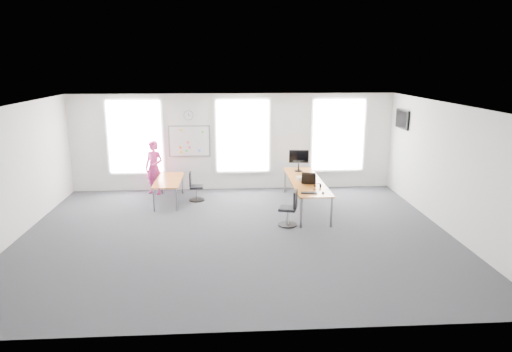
{
  "coord_description": "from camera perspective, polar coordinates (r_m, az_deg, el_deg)",
  "views": [
    {
      "loc": [
        -0.17,
        -10.05,
        3.91
      ],
      "look_at": [
        0.54,
        1.2,
        1.1
      ],
      "focal_mm": 32.0,
      "sensor_mm": 36.0,
      "label": 1
    }
  ],
  "objects": [
    {
      "name": "window_left",
      "position": [
        14.48,
        -14.89,
        4.74
      ],
      "size": [
        1.6,
        0.06,
        2.2
      ],
      "primitive_type": "cube",
      "color": "white",
      "rests_on": "wall_back"
    },
    {
      "name": "mouse",
      "position": [
        11.34,
        8.38,
        -2.05
      ],
      "size": [
        0.09,
        0.12,
        0.04
      ],
      "primitive_type": "ellipsoid",
      "rotation": [
        0.0,
        0.0,
        -0.26
      ],
      "color": "black",
      "rests_on": "desk_right"
    },
    {
      "name": "whiteboard",
      "position": [
        14.27,
        -8.32,
        4.33
      ],
      "size": [
        1.2,
        0.03,
        0.9
      ],
      "primitive_type": "cube",
      "color": "white",
      "rests_on": "wall_back"
    },
    {
      "name": "ceiling",
      "position": [
        10.1,
        -2.65,
        8.81
      ],
      "size": [
        10.0,
        10.0,
        0.0
      ],
      "primitive_type": "plane",
      "rotation": [
        3.14,
        0.0,
        0.0
      ],
      "color": "white",
      "rests_on": "ground"
    },
    {
      "name": "wall_clock",
      "position": [
        14.16,
        -8.43,
        7.52
      ],
      "size": [
        0.3,
        0.04,
        0.3
      ],
      "primitive_type": "cylinder",
      "rotation": [
        1.57,
        0.0,
        0.0
      ],
      "color": "gray",
      "rests_on": "wall_back"
    },
    {
      "name": "wall_front",
      "position": [
        6.52,
        -1.85,
        -7.72
      ],
      "size": [
        10.0,
        0.0,
        10.0
      ],
      "primitive_type": "plane",
      "rotation": [
        -1.57,
        0.0,
        0.0
      ],
      "color": "silver",
      "rests_on": "ground"
    },
    {
      "name": "window_mid",
      "position": [
        14.2,
        -1.67,
        5.04
      ],
      "size": [
        1.6,
        0.06,
        2.2
      ],
      "primitive_type": "cube",
      "color": "white",
      "rests_on": "wall_back"
    },
    {
      "name": "wall_left",
      "position": [
        11.41,
        -28.54,
        0.07
      ],
      "size": [
        0.0,
        10.0,
        10.0
      ],
      "primitive_type": "plane",
      "rotation": [
        1.57,
        0.0,
        1.57
      ],
      "color": "silver",
      "rests_on": "ground"
    },
    {
      "name": "headphones",
      "position": [
        11.87,
        7.71,
        -1.17
      ],
      "size": [
        0.17,
        0.09,
        0.1
      ],
      "rotation": [
        0.0,
        0.0,
        -0.28
      ],
      "color": "black",
      "rests_on": "desk_right"
    },
    {
      "name": "desk_left",
      "position": [
        13.27,
        -10.87,
        -0.67
      ],
      "size": [
        0.73,
        1.82,
        0.66
      ],
      "color": "#C27535",
      "rests_on": "ground"
    },
    {
      "name": "chair_left",
      "position": [
        13.35,
        -7.66,
        -1.52
      ],
      "size": [
        0.45,
        0.45,
        0.84
      ],
      "rotation": [
        0.0,
        0.0,
        1.6
      ],
      "color": "black",
      "rests_on": "ground"
    },
    {
      "name": "chair_right",
      "position": [
        11.24,
        4.26,
        -4.3
      ],
      "size": [
        0.51,
        0.51,
        0.89
      ],
      "rotation": [
        0.0,
        0.0,
        -1.88
      ],
      "color": "black",
      "rests_on": "ground"
    },
    {
      "name": "person",
      "position": [
        14.14,
        -12.62,
        1.03
      ],
      "size": [
        0.71,
        0.6,
        1.64
      ],
      "primitive_type": "imported",
      "rotation": [
        0.0,
        0.0,
        -0.42
      ],
      "color": "#C92C76",
      "rests_on": "ground"
    },
    {
      "name": "paper_stack",
      "position": [
        12.51,
        5.84,
        -0.29
      ],
      "size": [
        0.35,
        0.29,
        0.11
      ],
      "primitive_type": "cube",
      "rotation": [
        0.0,
        0.0,
        0.22
      ],
      "color": "beige",
      "rests_on": "desk_right"
    },
    {
      "name": "window_right",
      "position": [
        14.62,
        10.21,
        5.08
      ],
      "size": [
        1.6,
        0.06,
        2.2
      ],
      "primitive_type": "cube",
      "color": "white",
      "rests_on": "wall_back"
    },
    {
      "name": "monitor",
      "position": [
        13.46,
        5.37,
        2.18
      ],
      "size": [
        0.58,
        0.23,
        0.64
      ],
      "rotation": [
        0.0,
        0.0,
        -0.11
      ],
      "color": "black",
      "rests_on": "desk_right"
    },
    {
      "name": "lens_cap",
      "position": [
        11.6,
        7.3,
        -1.73
      ],
      "size": [
        0.08,
        0.08,
        0.01
      ],
      "primitive_type": "cylinder",
      "rotation": [
        0.0,
        0.0,
        -0.17
      ],
      "color": "black",
      "rests_on": "desk_right"
    },
    {
      "name": "laptop_sleeve",
      "position": [
        12.1,
        6.6,
        -0.35
      ],
      "size": [
        0.38,
        0.28,
        0.3
      ],
      "rotation": [
        0.0,
        0.0,
        -0.23
      ],
      "color": "black",
      "rests_on": "desk_right"
    },
    {
      "name": "keyboard",
      "position": [
        11.29,
        6.66,
        -2.12
      ],
      "size": [
        0.43,
        0.23,
        0.02
      ],
      "primitive_type": "cube",
      "rotation": [
        0.0,
        0.0,
        -0.22
      ],
      "color": "black",
      "rests_on": "desk_right"
    },
    {
      "name": "tv",
      "position": [
        14.12,
        17.82,
        6.78
      ],
      "size": [
        0.06,
        0.9,
        0.55
      ],
      "primitive_type": "cube",
      "color": "black",
      "rests_on": "wall_right"
    },
    {
      "name": "floor",
      "position": [
        10.79,
        -2.47,
        -7.27
      ],
      "size": [
        10.0,
        10.0,
        0.0
      ],
      "primitive_type": "plane",
      "color": "#26262B",
      "rests_on": "ground"
    },
    {
      "name": "desk_right",
      "position": [
        12.54,
        6.26,
        -0.77
      ],
      "size": [
        0.86,
        3.22,
        0.78
      ],
      "color": "#C27535",
      "rests_on": "ground"
    },
    {
      "name": "wall_back",
      "position": [
        14.26,
        -2.88,
        4.25
      ],
      "size": [
        10.0,
        0.0,
        10.0
      ],
      "primitive_type": "plane",
      "rotation": [
        1.57,
        0.0,
        0.0
      ],
      "color": "silver",
      "rests_on": "ground"
    },
    {
      "name": "wall_right",
      "position": [
        11.56,
        23.07,
        0.83
      ],
      "size": [
        0.0,
        10.0,
        10.0
      ],
      "primitive_type": "plane",
      "rotation": [
        1.57,
        0.0,
        -1.57
      ],
      "color": "silver",
      "rests_on": "ground"
    }
  ]
}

